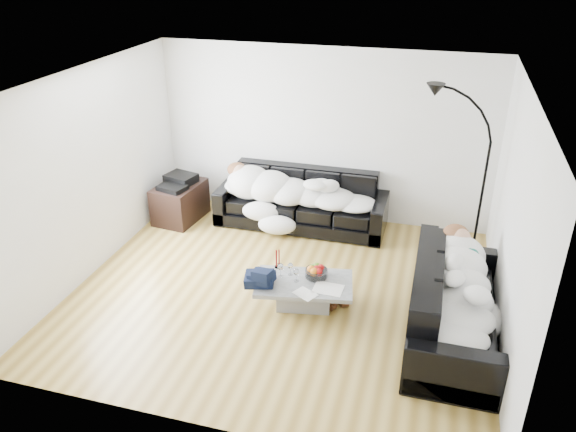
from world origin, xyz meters
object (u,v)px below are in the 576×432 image
(coffee_table, at_px, (304,293))
(wine_glass_a, at_px, (290,269))
(sofa_back, at_px, (301,200))
(fruit_bowl, at_px, (316,271))
(wine_glass_c, at_px, (296,275))
(floor_lamp, at_px, (482,192))
(sofa_right, at_px, (456,302))
(stereo, at_px, (178,181))
(sleeper_back, at_px, (301,188))
(candle_right, at_px, (279,258))
(candle_left, at_px, (276,259))
(shoes, at_px, (331,300))
(wine_glass_b, at_px, (281,270))
(av_cabinet, at_px, (180,202))
(sleeper_right, at_px, (458,286))

(coffee_table, relative_size, wine_glass_a, 7.17)
(sofa_back, distance_m, fruit_bowl, 1.99)
(wine_glass_c, distance_m, floor_lamp, 2.62)
(sofa_right, xyz_separation_m, stereo, (-4.11, 1.82, 0.20))
(sleeper_back, xyz_separation_m, candle_right, (0.17, -1.69, -0.20))
(coffee_table, xyz_separation_m, candle_left, (-0.40, 0.21, 0.29))
(coffee_table, xyz_separation_m, shoes, (0.31, 0.12, -0.11))
(coffee_table, distance_m, shoes, 0.35)
(floor_lamp, bearing_deg, coffee_table, -138.34)
(wine_glass_c, height_order, candle_left, candle_left)
(sleeper_back, relative_size, wine_glass_a, 13.64)
(wine_glass_b, bearing_deg, sofa_back, 97.55)
(wine_glass_a, relative_size, floor_lamp, 0.07)
(sofa_right, relative_size, floor_lamp, 1.03)
(coffee_table, bearing_deg, candle_right, 144.27)
(wine_glass_b, distance_m, floor_lamp, 2.75)
(av_cabinet, bearing_deg, sleeper_back, 14.21)
(fruit_bowl, distance_m, wine_glass_c, 0.26)
(candle_right, xyz_separation_m, shoes, (0.70, -0.16, -0.38))
(sofa_back, xyz_separation_m, sofa_right, (2.26, -2.13, 0.02))
(sleeper_back, height_order, av_cabinet, sleeper_back)
(sofa_right, height_order, wine_glass_b, sofa_right)
(sofa_right, xyz_separation_m, coffee_table, (-1.70, 0.11, -0.27))
(sleeper_back, xyz_separation_m, floor_lamp, (2.49, -0.44, 0.42))
(wine_glass_c, relative_size, av_cabinet, 0.20)
(fruit_bowl, xyz_separation_m, av_cabinet, (-2.52, 1.57, -0.12))
(candle_left, relative_size, shoes, 0.52)
(av_cabinet, distance_m, stereo, 0.35)
(sofa_right, height_order, candle_left, sofa_right)
(stereo, bearing_deg, floor_lamp, 11.79)
(floor_lamp, bearing_deg, wine_glass_a, -143.01)
(shoes, height_order, floor_lamp, floor_lamp)
(stereo, relative_size, floor_lamp, 0.21)
(sleeper_back, distance_m, shoes, 2.13)
(fruit_bowl, relative_size, wine_glass_c, 1.61)
(wine_glass_a, distance_m, wine_glass_b, 0.12)
(fruit_bowl, height_order, wine_glass_c, wine_glass_c)
(sofa_right, height_order, av_cabinet, sofa_right)
(stereo, bearing_deg, candle_right, -21.13)
(sleeper_back, bearing_deg, av_cabinet, -172.20)
(sofa_right, height_order, shoes, sofa_right)
(stereo, bearing_deg, wine_glass_a, -21.69)
(av_cabinet, bearing_deg, wine_glass_a, -29.58)
(shoes, bearing_deg, floor_lamp, 68.82)
(shoes, bearing_deg, sleeper_right, 18.63)
(candle_left, relative_size, candle_right, 1.15)
(wine_glass_a, xyz_separation_m, stereo, (-2.21, 1.61, 0.23))
(wine_glass_a, bearing_deg, candle_left, 153.19)
(wine_glass_c, relative_size, candle_right, 0.78)
(sleeper_right, bearing_deg, shoes, 80.91)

